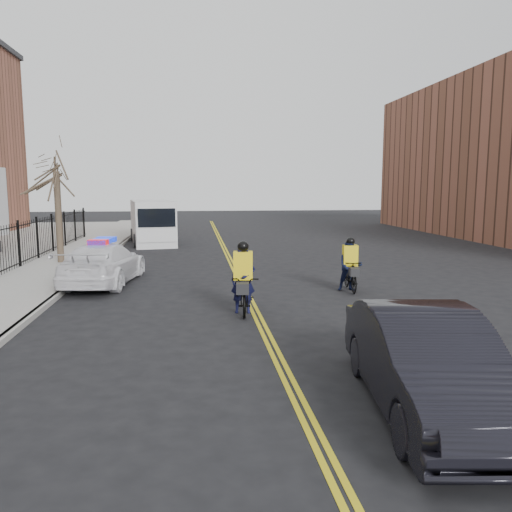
{
  "coord_description": "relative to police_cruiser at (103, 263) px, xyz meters",
  "views": [
    {
      "loc": [
        -1.64,
        -12.89,
        3.49
      ],
      "look_at": [
        0.27,
        2.7,
        1.3
      ],
      "focal_mm": 35.0,
      "sensor_mm": 36.0,
      "label": 1
    }
  ],
  "objects": [
    {
      "name": "street_tree",
      "position": [
        -2.67,
        4.68,
        2.78
      ],
      "size": [
        3.2,
        3.2,
        4.8
      ],
      "color": "#3B2F23",
      "rests_on": "sidewalk"
    },
    {
      "name": "iron_fence",
      "position": [
        -4.07,
        2.68,
        0.24
      ],
      "size": [
        0.12,
        28.0,
        2.0
      ],
      "primitive_type": null,
      "color": "black",
      "rests_on": "ground"
    },
    {
      "name": "center_line_left",
      "position": [
        4.85,
        2.68,
        -0.75
      ],
      "size": [
        0.1,
        60.0,
        0.01
      ],
      "primitive_type": "cube",
      "color": "gold",
      "rests_on": "ground"
    },
    {
      "name": "ground",
      "position": [
        4.93,
        -5.32,
        -0.76
      ],
      "size": [
        120.0,
        120.0,
        0.0
      ],
      "primitive_type": "plane",
      "color": "black",
      "rests_on": "ground"
    },
    {
      "name": "curb",
      "position": [
        -1.07,
        2.68,
        -0.68
      ],
      "size": [
        0.2,
        60.0,
        0.15
      ],
      "primitive_type": "cube",
      "color": "gray",
      "rests_on": "ground"
    },
    {
      "name": "dark_sedan",
      "position": [
        6.83,
        -11.14,
        0.04
      ],
      "size": [
        2.22,
        4.97,
        1.59
      ],
      "primitive_type": "imported",
      "rotation": [
        0.0,
        0.0,
        -0.11
      ],
      "color": "black",
      "rests_on": "ground"
    },
    {
      "name": "police_cruiser",
      "position": [
        0.0,
        0.0,
        0.0
      ],
      "size": [
        2.71,
        5.37,
        1.66
      ],
      "rotation": [
        0.0,
        0.0,
        3.02
      ],
      "color": "white",
      "rests_on": "ground"
    },
    {
      "name": "cyclist_far",
      "position": [
        8.42,
        -2.21,
        -0.04
      ],
      "size": [
        0.86,
        1.84,
        1.82
      ],
      "rotation": [
        0.0,
        0.0,
        -0.09
      ],
      "color": "black",
      "rests_on": "ground"
    },
    {
      "name": "cyclist_near",
      "position": [
        4.59,
        -4.68,
        -0.06
      ],
      "size": [
        0.94,
        2.12,
        2.01
      ],
      "rotation": [
        0.0,
        0.0,
        -0.11
      ],
      "color": "black",
      "rests_on": "ground"
    },
    {
      "name": "cargo_van",
      "position": [
        0.7,
        12.88,
        0.53
      ],
      "size": [
        3.26,
        6.56,
        2.63
      ],
      "rotation": [
        0.0,
        0.0,
        0.16
      ],
      "color": "silver",
      "rests_on": "ground"
    },
    {
      "name": "center_line_right",
      "position": [
        5.01,
        2.68,
        -0.75
      ],
      "size": [
        0.1,
        60.0,
        0.01
      ],
      "primitive_type": "cube",
      "color": "gold",
      "rests_on": "ground"
    },
    {
      "name": "sidewalk",
      "position": [
        -2.57,
        2.68,
        -0.68
      ],
      "size": [
        3.0,
        60.0,
        0.15
      ],
      "primitive_type": "cube",
      "color": "gray",
      "rests_on": "ground"
    }
  ]
}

